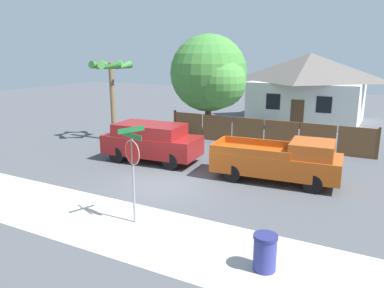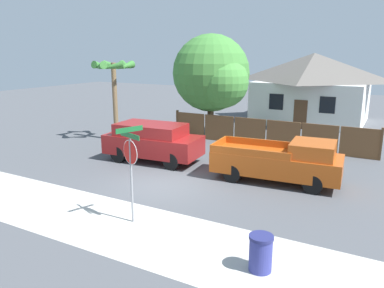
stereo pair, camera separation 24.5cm
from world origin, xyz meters
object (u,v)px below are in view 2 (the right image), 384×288
(oak_tree, at_px, (213,75))
(red_suv, at_px, (153,141))
(house, at_px, (312,86))
(orange_pickup, at_px, (281,161))
(palm_tree, at_px, (114,73))
(trash_bin, at_px, (261,253))
(stop_sign, at_px, (131,159))

(oak_tree, height_order, red_suv, oak_tree)
(house, height_order, orange_pickup, house)
(palm_tree, xyz_separation_m, trash_bin, (12.17, -9.22, -3.53))
(palm_tree, height_order, stop_sign, palm_tree)
(palm_tree, distance_m, trash_bin, 15.67)
(trash_bin, bearing_deg, oak_tree, 120.14)
(palm_tree, distance_m, red_suv, 6.05)
(oak_tree, distance_m, stop_sign, 13.01)
(red_suv, height_order, orange_pickup, red_suv)
(palm_tree, bearing_deg, stop_sign, -47.60)
(oak_tree, height_order, stop_sign, oak_tree)
(palm_tree, xyz_separation_m, red_suv, (4.52, -2.69, -2.99))
(palm_tree, relative_size, red_suv, 0.99)
(red_suv, xyz_separation_m, trash_bin, (7.65, -6.53, -0.54))
(house, distance_m, trash_bin, 21.70)
(house, bearing_deg, red_suv, -106.39)
(orange_pickup, height_order, stop_sign, stop_sign)
(red_suv, bearing_deg, house, 68.97)
(orange_pickup, bearing_deg, trash_bin, -82.70)
(palm_tree, distance_m, orange_pickup, 11.54)
(red_suv, bearing_deg, stop_sign, -65.34)
(trash_bin, bearing_deg, red_suv, 139.50)
(house, xyz_separation_m, oak_tree, (-4.33, -8.20, 1.14))
(oak_tree, relative_size, orange_pickup, 1.20)
(oak_tree, height_order, orange_pickup, oak_tree)
(oak_tree, xyz_separation_m, orange_pickup, (6.24, -6.58, -2.92))
(stop_sign, distance_m, trash_bin, 4.69)
(orange_pickup, relative_size, trash_bin, 5.68)
(stop_sign, bearing_deg, house, 107.20)
(orange_pickup, distance_m, stop_sign, 6.70)
(oak_tree, xyz_separation_m, red_suv, (-0.02, -6.60, -2.79))
(orange_pickup, relative_size, stop_sign, 1.73)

